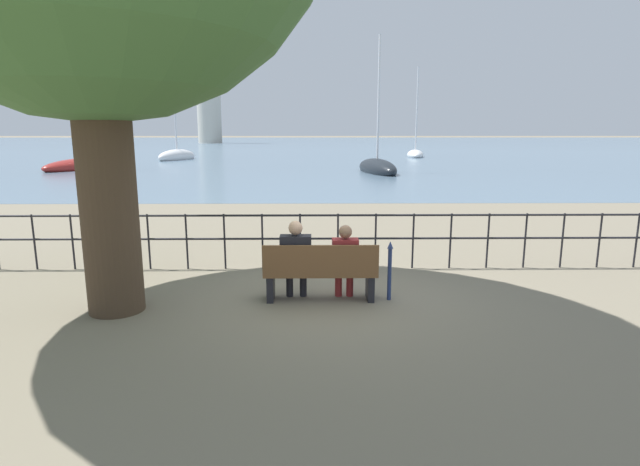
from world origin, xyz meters
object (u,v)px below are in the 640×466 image
at_px(park_bench, 321,273).
at_px(sailboat_3, 415,154).
at_px(sailboat_1, 377,168).
at_px(sailboat_2, 88,165).
at_px(seated_person_right, 345,258).
at_px(sailboat_0, 177,156).
at_px(seated_person_left, 296,256).
at_px(harbor_lighthouse, 208,92).
at_px(closed_umbrella, 390,267).

xyz_separation_m(park_bench, sailboat_3, (10.95, 47.10, -0.13)).
xyz_separation_m(sailboat_1, sailboat_3, (6.88, 21.68, -0.00)).
bearing_deg(park_bench, sailboat_2, 119.30).
relative_size(seated_person_right, sailboat_2, 0.10).
height_order(seated_person_right, sailboat_0, sailboat_0).
distance_m(sailboat_1, sailboat_2, 20.76).
relative_size(park_bench, sailboat_1, 0.19).
bearing_deg(seated_person_right, sailboat_2, 119.92).
height_order(sailboat_0, sailboat_2, sailboat_0).
relative_size(seated_person_left, sailboat_3, 0.13).
distance_m(sailboat_1, harbor_lighthouse, 106.15).
distance_m(seated_person_left, seated_person_right, 0.75).
height_order(closed_umbrella, sailboat_3, sailboat_3).
bearing_deg(park_bench, sailboat_0, 107.69).
relative_size(sailboat_0, harbor_lighthouse, 0.46).
xyz_separation_m(sailboat_0, sailboat_1, (17.32, -16.10, -0.08)).
bearing_deg(seated_person_right, sailboat_1, 81.69).
bearing_deg(harbor_lighthouse, sailboat_0, -80.71).
bearing_deg(seated_person_left, harbor_lighthouse, 101.96).
xyz_separation_m(seated_person_right, sailboat_2, (-16.72, 29.05, -0.35)).
height_order(sailboat_1, sailboat_2, sailboat_2).
relative_size(park_bench, sailboat_0, 0.14).
xyz_separation_m(seated_person_left, sailboat_3, (11.33, 47.03, -0.38)).
relative_size(seated_person_left, harbor_lighthouse, 0.04).
bearing_deg(seated_person_right, sailboat_0, 108.19).
distance_m(park_bench, sailboat_3, 48.36).
xyz_separation_m(seated_person_right, harbor_lighthouse, (-27.45, 126.03, 12.34)).
height_order(seated_person_left, harbor_lighthouse, harbor_lighthouse).
relative_size(sailboat_1, sailboat_3, 0.92).
distance_m(seated_person_right, sailboat_1, 25.62).
bearing_deg(closed_umbrella, sailboat_0, 109.01).
relative_size(closed_umbrella, sailboat_1, 0.10).
xyz_separation_m(park_bench, seated_person_left, (-0.37, 0.07, 0.25)).
bearing_deg(closed_umbrella, seated_person_left, 177.96).
distance_m(park_bench, harbor_lighthouse, 129.59).
bearing_deg(sailboat_3, sailboat_2, -137.61).
relative_size(sailboat_0, sailboat_3, 1.31).
bearing_deg(sailboat_2, seated_person_left, -41.98).
bearing_deg(sailboat_2, closed_umbrella, -39.90).
xyz_separation_m(seated_person_left, sailboat_2, (-15.97, 29.06, -0.39)).
xyz_separation_m(sailboat_2, sailboat_3, (27.30, 17.97, 0.01)).
bearing_deg(seated_person_right, sailboat_3, 77.32).
bearing_deg(sailboat_0, sailboat_2, -86.13).
bearing_deg(sailboat_1, seated_person_left, -108.61).
bearing_deg(closed_umbrella, harbor_lighthouse, 102.58).
height_order(park_bench, sailboat_2, sailboat_2).
bearing_deg(harbor_lighthouse, park_bench, -77.88).
xyz_separation_m(sailboat_2, harbor_lighthouse, (-10.73, 96.98, 12.70)).
bearing_deg(harbor_lighthouse, seated_person_left, -78.04).
height_order(park_bench, sailboat_3, sailboat_3).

